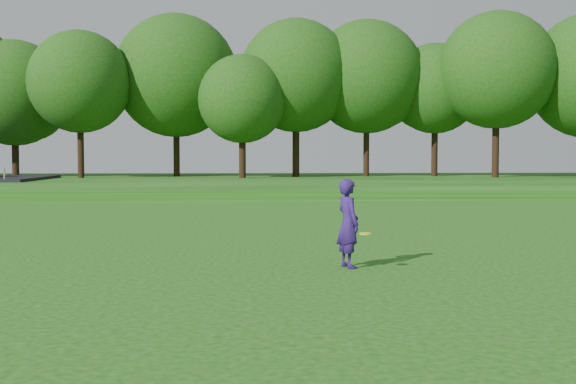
{
  "coord_description": "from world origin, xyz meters",
  "views": [
    {
      "loc": [
        1.7,
        -14.55,
        2.25
      ],
      "look_at": [
        2.58,
        3.62,
        1.3
      ],
      "focal_mm": 45.0,
      "sensor_mm": 36.0,
      "label": 1
    }
  ],
  "objects": [
    {
      "name": "ground",
      "position": [
        0.0,
        0.0,
        0.0
      ],
      "size": [
        140.0,
        140.0,
        0.0
      ],
      "primitive_type": "plane",
      "color": "#14460D",
      "rests_on": "ground"
    },
    {
      "name": "walking_path",
      "position": [
        0.0,
        20.0,
        0.02
      ],
      "size": [
        130.0,
        1.6,
        0.04
      ],
      "primitive_type": "cube",
      "color": "gray",
      "rests_on": "ground"
    },
    {
      "name": "treeline",
      "position": [
        0.0,
        38.0,
        8.1
      ],
      "size": [
        104.0,
        7.0,
        15.0
      ],
      "primitive_type": null,
      "color": "#134710",
      "rests_on": "berm"
    },
    {
      "name": "berm",
      "position": [
        0.0,
        34.0,
        0.3
      ],
      "size": [
        130.0,
        30.0,
        0.6
      ],
      "primitive_type": "cube",
      "color": "#14460D",
      "rests_on": "ground"
    },
    {
      "name": "woman",
      "position": [
        3.58,
        -0.38,
        0.88
      ],
      "size": [
        0.69,
        0.96,
        1.77
      ],
      "color": "navy",
      "rests_on": "ground"
    }
  ]
}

